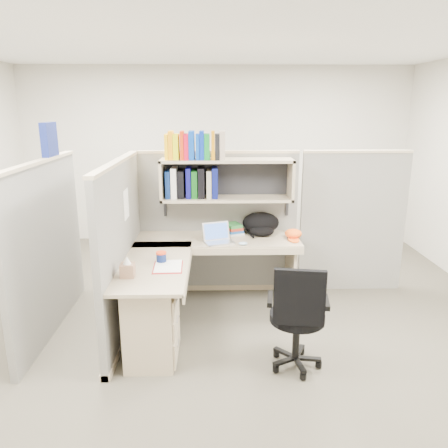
{
  "coord_description": "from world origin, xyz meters",
  "views": [
    {
      "loc": [
        -0.03,
        -3.89,
        2.09
      ],
      "look_at": [
        0.06,
        0.25,
        0.97
      ],
      "focal_mm": 35.0,
      "sensor_mm": 36.0,
      "label": 1
    }
  ],
  "objects_px": {
    "desk": "(173,297)",
    "snack_canister": "(161,257)",
    "backpack": "(261,224)",
    "task_chair": "(297,333)",
    "laptop": "(219,233)"
  },
  "relations": [
    {
      "from": "snack_canister",
      "to": "task_chair",
      "type": "xyz_separation_m",
      "value": [
        1.14,
        -0.6,
        -0.45
      ]
    },
    {
      "from": "desk",
      "to": "backpack",
      "type": "distance_m",
      "value": 1.39
    },
    {
      "from": "snack_canister",
      "to": "task_chair",
      "type": "bearing_deg",
      "value": -27.83
    },
    {
      "from": "backpack",
      "to": "snack_canister",
      "type": "height_order",
      "value": "backpack"
    },
    {
      "from": "laptop",
      "to": "task_chair",
      "type": "bearing_deg",
      "value": -80.77
    },
    {
      "from": "desk",
      "to": "task_chair",
      "type": "distance_m",
      "value": 1.14
    },
    {
      "from": "desk",
      "to": "snack_canister",
      "type": "distance_m",
      "value": 0.38
    },
    {
      "from": "task_chair",
      "to": "desk",
      "type": "bearing_deg",
      "value": 155.65
    },
    {
      "from": "desk",
      "to": "task_chair",
      "type": "height_order",
      "value": "task_chair"
    },
    {
      "from": "desk",
      "to": "backpack",
      "type": "relative_size",
      "value": 4.32
    },
    {
      "from": "desk",
      "to": "snack_canister",
      "type": "relative_size",
      "value": 18.31
    },
    {
      "from": "laptop",
      "to": "task_chair",
      "type": "distance_m",
      "value": 1.4
    },
    {
      "from": "snack_canister",
      "to": "task_chair",
      "type": "distance_m",
      "value": 1.36
    },
    {
      "from": "desk",
      "to": "laptop",
      "type": "distance_m",
      "value": 0.9
    },
    {
      "from": "snack_canister",
      "to": "task_chair",
      "type": "height_order",
      "value": "task_chair"
    }
  ]
}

